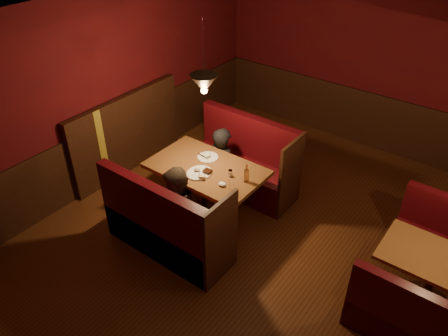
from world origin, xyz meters
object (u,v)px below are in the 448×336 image
Objects in this scene: main_table at (207,179)px; second_table at (434,270)px; main_bench_far at (245,167)px; main_bench_near at (165,230)px; second_bench_near at (411,326)px; diner_a at (223,152)px; second_bench_far at (448,247)px; diner_b at (178,196)px.

second_table is at bearing 6.36° from main_table.
main_bench_far is 2.98m from second_table.
main_bench_near is at bearing -157.42° from second_table.
second_bench_near is 3.32m from diner_a.
diner_a is at bearing 106.79° from main_table.
second_table is 0.90× the size of second_bench_near.
second_bench_far is (2.95, 1.93, -0.08)m from main_bench_near.
main_table is 3.17m from second_bench_far.
second_bench_far reaches higher than second_table.
diner_a reaches higher than second_bench_near.
diner_b reaches higher than main_bench_far.
diner_b is at bearing -90.19° from main_table.
main_table is 0.93m from main_bench_near.
main_bench_near is 0.46m from diner_b.
second_table is 0.74m from second_bench_near.
second_bench_far is (2.97, 1.04, -0.35)m from main_table.
diner_a is at bearing -122.24° from main_bench_far.
main_table is 0.62m from diner_a.
diner_b reaches higher than second_bench_far.
second_bench_far is at bearing 19.24° from main_table.
second_bench_near is (0.03, -0.71, -0.20)m from second_table.
main_table is at bearing -160.76° from second_bench_far.
diner_b reaches higher than main_table.
diner_a reaches higher than main_table.
second_table is (2.93, -0.56, 0.12)m from main_bench_far.
main_table is at bearing 83.03° from diner_b.
second_bench_far is (2.95, 0.15, -0.08)m from main_bench_far.
main_bench_near reaches higher than second_table.
main_bench_far reaches higher than second_table.
second_table is (2.93, 1.22, 0.12)m from main_bench_near.
second_table is at bearing -10.87° from main_bench_far.
second_bench_near is (0.00, -1.42, 0.00)m from second_bench_far.
diner_a reaches higher than diner_b.
second_table is 3.09m from diner_b.
diner_b is (-2.95, -0.92, 0.23)m from second_table.
main_table is 1.08× the size of diner_b.
second_bench_near is 0.89× the size of diner_a.
diner_b is at bearing 93.79° from main_bench_near.
second_bench_near is at bearing -7.30° from main_table.
main_bench_far reaches higher than second_bench_near.
second_table is 0.74m from second_bench_far.
diner_a is at bearing 97.51° from main_bench_near.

